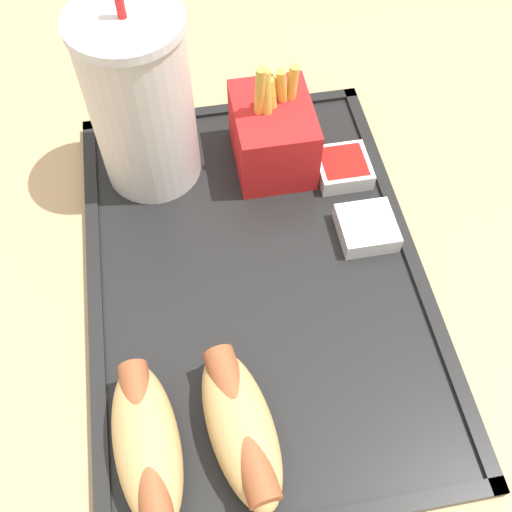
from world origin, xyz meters
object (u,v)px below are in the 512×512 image
object	(u,v)px
hot_dog_near	(238,426)
sauce_cup_mayo	(367,227)
soda_cup	(141,102)
hot_dog_far	(146,443)
fries_carton	(273,133)
sauce_cup_ketchup	(343,167)

from	to	relation	value
hot_dog_near	sauce_cup_mayo	world-z (taller)	hot_dog_near
soda_cup	hot_dog_far	size ratio (longest dim) A/B	1.62
soda_cup	hot_dog_far	xyz separation A→B (m)	(-0.28, 0.03, -0.06)
soda_cup	sauce_cup_mayo	bearing A→B (deg)	-121.63
hot_dog_far	soda_cup	bearing A→B (deg)	-5.34
hot_dog_far	fries_carton	size ratio (longest dim) A/B	1.06
soda_cup	hot_dog_far	bearing A→B (deg)	174.66
hot_dog_far	sauce_cup_mayo	xyz separation A→B (m)	(0.16, -0.21, -0.01)
hot_dog_near	sauce_cup_mayo	xyz separation A→B (m)	(0.16, -0.14, -0.01)
hot_dog_far	fries_carton	world-z (taller)	fries_carton
hot_dog_near	sauce_cup_ketchup	distance (m)	0.27
soda_cup	sauce_cup_ketchup	xyz separation A→B (m)	(-0.04, -0.18, -0.08)
soda_cup	sauce_cup_mayo	xyz separation A→B (m)	(-0.11, -0.18, -0.08)
sauce_cup_mayo	sauce_cup_ketchup	distance (m)	0.07
soda_cup	hot_dog_near	xyz separation A→B (m)	(-0.28, -0.04, -0.06)
soda_cup	hot_dog_far	world-z (taller)	soda_cup
sauce_cup_mayo	sauce_cup_ketchup	xyz separation A→B (m)	(0.07, 0.00, 0.00)
soda_cup	sauce_cup_mayo	distance (m)	0.23
hot_dog_far	hot_dog_near	distance (m)	0.07
hot_dog_near	sauce_cup_mayo	bearing A→B (deg)	-41.41
fries_carton	sauce_cup_mayo	xyz separation A→B (m)	(-0.10, -0.07, -0.03)
hot_dog_far	hot_dog_near	size ratio (longest dim) A/B	0.98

